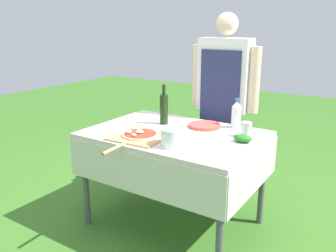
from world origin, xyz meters
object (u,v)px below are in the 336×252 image
at_px(prep_table, 174,144).
at_px(person_cook, 224,93).
at_px(pizza_on_peel, 139,136).
at_px(plate_stack, 204,126).
at_px(water_bottle, 236,114).
at_px(mixing_tub, 173,138).
at_px(oil_bottle, 164,108).
at_px(herb_container, 243,139).
at_px(sauce_jar, 246,130).

height_order(prep_table, person_cook, person_cook).
distance_m(person_cook, pizza_on_peel, 0.94).
height_order(prep_table, plate_stack, plate_stack).
bearing_deg(water_bottle, mixing_tub, -105.01).
xyz_separation_m(oil_bottle, water_bottle, (0.52, 0.21, -0.02)).
bearing_deg(plate_stack, water_bottle, 29.93).
height_order(person_cook, pizza_on_peel, person_cook).
distance_m(oil_bottle, herb_container, 0.71).
bearing_deg(person_cook, oil_bottle, 59.39).
relative_size(oil_bottle, herb_container, 1.81).
xyz_separation_m(prep_table, pizza_on_peel, (-0.14, -0.24, 0.10)).
bearing_deg(water_bottle, sauce_jar, -48.32).
height_order(herb_container, plate_stack, herb_container).
height_order(mixing_tub, sauce_jar, mixing_tub).
bearing_deg(person_cook, water_bottle, 127.94).
xyz_separation_m(mixing_tub, sauce_jar, (0.32, 0.46, -0.01)).
distance_m(prep_table, mixing_tub, 0.34).
height_order(oil_bottle, mixing_tub, oil_bottle).
relative_size(water_bottle, mixing_tub, 1.40).
distance_m(prep_table, plate_stack, 0.29).
relative_size(oil_bottle, plate_stack, 1.27).
bearing_deg(water_bottle, person_cook, 129.44).
bearing_deg(person_cook, pizza_on_peel, 74.08).
bearing_deg(oil_bottle, herb_container, -7.62).
bearing_deg(sauce_jar, plate_stack, 172.08).
distance_m(oil_bottle, plate_stack, 0.35).
bearing_deg(herb_container, prep_table, -173.61).
bearing_deg(mixing_tub, pizza_on_peel, 174.73).
xyz_separation_m(herb_container, sauce_jar, (-0.03, 0.14, 0.02)).
bearing_deg(pizza_on_peel, plate_stack, 57.82).
distance_m(plate_stack, sauce_jar, 0.36).
relative_size(person_cook, oil_bottle, 5.10).
relative_size(plate_stack, sauce_jar, 2.36).
distance_m(person_cook, oil_bottle, 0.58).
distance_m(prep_table, person_cook, 0.72).
distance_m(person_cook, mixing_tub, 0.94).
height_order(oil_bottle, water_bottle, oil_bottle).
bearing_deg(plate_stack, prep_table, -116.16).
height_order(herb_container, mixing_tub, mixing_tub).
relative_size(herb_container, plate_stack, 0.70).
bearing_deg(oil_bottle, sauce_jar, 3.76).
xyz_separation_m(oil_bottle, mixing_tub, (0.35, -0.42, -0.07)).
distance_m(person_cook, herb_container, 0.75).
bearing_deg(oil_bottle, water_bottle, 22.27).
distance_m(prep_table, pizza_on_peel, 0.30).
bearing_deg(mixing_tub, prep_table, 120.61).
distance_m(pizza_on_peel, water_bottle, 0.77).
bearing_deg(person_cook, prep_table, 80.89).
bearing_deg(herb_container, person_cook, 125.00).
height_order(person_cook, water_bottle, person_cook).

